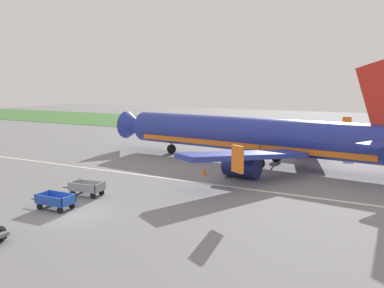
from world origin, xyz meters
name	(u,v)px	position (x,y,z in m)	size (l,w,h in m)	color
ground_plane	(73,214)	(0.00, 0.00, 0.00)	(220.00, 220.00, 0.00)	slate
grass_strip	(294,129)	(0.00, 58.07, 0.03)	(220.00, 28.00, 0.06)	#3D7033
apron_stripe	(166,178)	(0.00, 11.63, 0.01)	(120.00, 0.36, 0.01)	silver
airplane	(256,136)	(4.92, 22.08, 3.05)	(37.67, 30.30, 11.34)	#28389E
baggage_cart_nearest	(55,201)	(-1.85, 0.23, 0.60)	(3.58, 1.50, 1.07)	#234CB2
baggage_cart_second_in_row	(87,188)	(-2.36, 3.86, 0.60)	(3.61, 1.68, 1.07)	gray
traffic_cone_near_plane	(204,171)	(2.38, 14.65, 0.35)	(0.53, 0.53, 0.70)	orange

